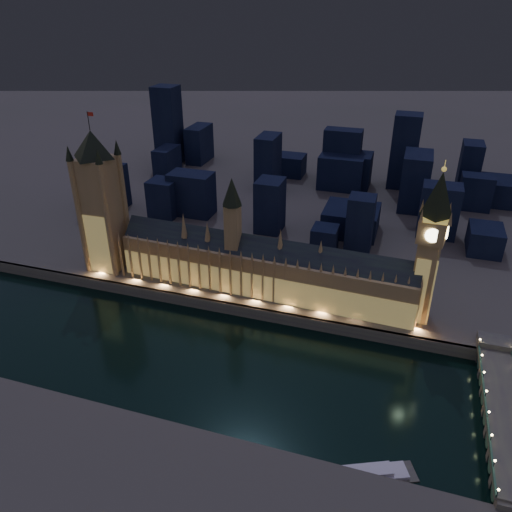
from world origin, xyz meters
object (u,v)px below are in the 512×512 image
(river_boat, at_px, (363,474))
(victoria_tower, at_px, (100,195))
(elizabeth_tower, at_px, (432,236))
(westminster_bridge, at_px, (501,409))
(palace_of_westminster, at_px, (261,267))

(river_boat, bearing_deg, victoria_tower, 149.12)
(victoria_tower, relative_size, river_boat, 2.36)
(elizabeth_tower, height_order, westminster_bridge, elizabeth_tower)
(westminster_bridge, distance_m, river_boat, 81.21)
(victoria_tower, bearing_deg, palace_of_westminster, -0.09)
(palace_of_westminster, height_order, westminster_bridge, palace_of_westminster)
(westminster_bridge, bearing_deg, river_boat, -137.72)
(victoria_tower, xyz_separation_m, river_boat, (200.57, -119.92, -61.72))
(victoria_tower, bearing_deg, river_boat, -30.88)
(westminster_bridge, relative_size, river_boat, 2.39)
(river_boat, bearing_deg, westminster_bridge, 42.28)
(palace_of_westminster, height_order, victoria_tower, victoria_tower)
(victoria_tower, bearing_deg, elizabeth_tower, 0.00)
(river_boat, bearing_deg, palace_of_westminster, 125.21)
(victoria_tower, distance_m, elizabeth_tower, 218.00)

